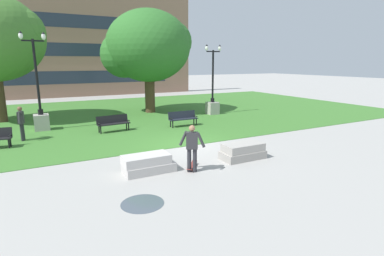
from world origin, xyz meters
The scene contains 14 objects.
ground_plane centered at (0.00, 0.00, 0.00)m, with size 140.00×140.00×0.00m, color #A3A09B.
grass_lawn centered at (0.00, 10.00, 0.01)m, with size 40.00×20.00×0.02m, color #3D752D.
concrete_block_center centered at (-2.82, -2.33, 0.31)m, with size 1.82×0.90×0.64m.
concrete_block_left centered at (1.12, -2.69, 0.31)m, with size 1.80×0.90×0.64m.
person_skateboarder centered at (-1.41, -3.05, 0.96)m, with size 0.76×0.74×1.71m.
skateboard centered at (-1.24, -2.71, 0.09)m, with size 0.81×0.91×0.14m.
puddle centered at (-3.79, -4.60, 0.00)m, with size 1.21×1.21×0.01m, color #47515B.
park_bench_near_left centered at (1.74, 4.15, 0.54)m, with size 1.80×0.54×0.90m.
park_bench_near_right centered at (-2.38, 4.68, 0.54)m, with size 1.84×0.70×0.90m.
lamp_post_right centered at (5.62, 7.01, 1.05)m, with size 1.32×0.80×5.09m.
lamp_post_left centered at (-5.94, 6.93, 1.12)m, with size 1.32×0.80×5.47m.
tree_far_left centered at (1.70, 10.05, 4.96)m, with size 6.60×6.28×7.69m.
person_bystander_near_lawn centered at (-6.87, 4.73, 0.98)m, with size 0.30×0.88×1.71m.
building_facade_distant centered at (-1.30, 24.50, 5.85)m, with size 27.18×1.03×11.71m.
Camera 1 is at (-6.14, -12.04, 3.85)m, focal length 28.00 mm.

